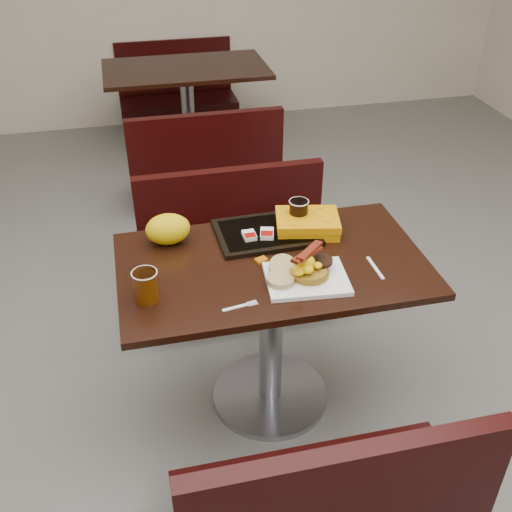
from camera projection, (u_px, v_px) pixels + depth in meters
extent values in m
cube|color=slate|center=(270.00, 397.00, 2.81)|extent=(6.00, 7.00, 0.01)
cube|color=white|center=(307.00, 279.00, 2.28)|extent=(0.32, 0.26, 0.02)
cylinder|color=#946A18|center=(309.00, 271.00, 2.28)|extent=(0.15, 0.15, 0.03)
cylinder|color=black|center=(321.00, 261.00, 2.30)|extent=(0.11, 0.11, 0.01)
ellipsoid|color=#FFD705|center=(307.00, 263.00, 2.25)|extent=(0.12, 0.11, 0.06)
cylinder|color=tan|center=(280.00, 280.00, 2.24)|extent=(0.11, 0.11, 0.02)
cylinder|color=tan|center=(283.00, 267.00, 2.29)|extent=(0.12, 0.12, 0.06)
cylinder|color=#7E3804|center=(146.00, 286.00, 2.16)|extent=(0.09, 0.09, 0.12)
cube|color=white|center=(375.00, 268.00, 2.35)|extent=(0.02, 0.15, 0.00)
cube|color=#B35707|center=(261.00, 260.00, 2.39)|extent=(0.05, 0.05, 0.01)
cube|color=#8C0504|center=(270.00, 251.00, 2.44)|extent=(0.04, 0.04, 0.01)
cube|color=black|center=(267.00, 233.00, 2.55)|extent=(0.42, 0.31, 0.02)
cube|color=silver|center=(249.00, 235.00, 2.50)|extent=(0.05, 0.07, 0.02)
cube|color=silver|center=(267.00, 234.00, 2.51)|extent=(0.07, 0.09, 0.02)
cylinder|color=black|center=(298.00, 212.00, 2.56)|extent=(0.09, 0.09, 0.11)
cube|color=#CF8003|center=(307.00, 224.00, 2.56)|extent=(0.29, 0.24, 0.07)
ellipsoid|color=#FDEC08|center=(168.00, 229.00, 2.47)|extent=(0.19, 0.14, 0.13)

